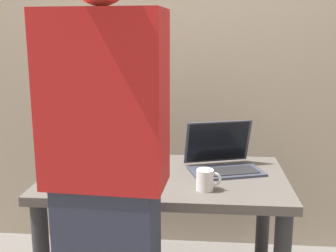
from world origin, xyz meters
TOP-DOWN VIEW (x-y plane):
  - desk at (0.00, 0.00)m, footprint 1.20×0.71m
  - laptop at (0.29, 0.11)m, footprint 0.43×0.37m
  - beer_bottle_brown at (-0.30, 0.16)m, footprint 0.08×0.08m
  - beer_bottle_amber at (-0.45, 0.23)m, footprint 0.07×0.07m
  - person_figure at (-0.15, -0.60)m, footprint 0.44×0.31m
  - coffee_mug at (0.20, -0.19)m, footprint 0.11×0.08m
  - back_wall at (0.00, 0.71)m, footprint 6.00×0.10m

SIDE VIEW (x-z plane):
  - desk at x=0.00m, z-range 0.23..0.93m
  - coffee_mug at x=0.20m, z-range 0.71..0.80m
  - laptop at x=0.29m, z-range 0.64..0.89m
  - beer_bottle_amber at x=-0.45m, z-range 0.68..0.95m
  - beer_bottle_brown at x=-0.30m, z-range 0.67..0.97m
  - person_figure at x=-0.15m, z-range 0.02..1.75m
  - back_wall at x=0.00m, z-range 0.00..2.60m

